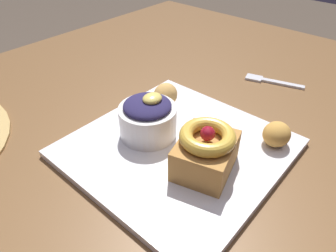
{
  "coord_description": "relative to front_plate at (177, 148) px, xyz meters",
  "views": [
    {
      "loc": [
        -0.27,
        -0.37,
        1.06
      ],
      "look_at": [
        0.01,
        -0.12,
        0.77
      ],
      "focal_mm": 32.64,
      "sensor_mm": 36.0,
      "label": 1
    }
  ],
  "objects": [
    {
      "name": "fritter_front",
      "position": [
        0.1,
        -0.11,
        0.03
      ],
      "size": [
        0.05,
        0.04,
        0.04
      ],
      "primitive_type": "ellipsoid",
      "color": "gold",
      "rests_on": "front_plate"
    },
    {
      "name": "fork",
      "position": [
        0.31,
        -0.01,
        -0.0
      ],
      "size": [
        0.05,
        0.13,
        0.0
      ],
      "rotation": [
        0.0,
        0.0,
        1.86
      ],
      "color": "silver",
      "rests_on": "dining_table"
    },
    {
      "name": "dining_table",
      "position": [
        -0.01,
        0.14,
        -0.1
      ],
      "size": [
        1.35,
        0.9,
        0.73
      ],
      "color": "brown",
      "rests_on": "ground_plane"
    },
    {
      "name": "fritter_middle",
      "position": [
        0.08,
        0.09,
        0.03
      ],
      "size": [
        0.05,
        0.04,
        0.04
      ],
      "primitive_type": "ellipsoid",
      "color": "tan",
      "rests_on": "front_plate"
    },
    {
      "name": "cake_slice",
      "position": [
        -0.01,
        -0.06,
        0.04
      ],
      "size": [
        0.11,
        0.1,
        0.07
      ],
      "rotation": [
        0.0,
        0.0,
        0.28
      ],
      "color": "#B77F3D",
      "rests_on": "front_plate"
    },
    {
      "name": "front_plate",
      "position": [
        0.0,
        0.0,
        0.0
      ],
      "size": [
        0.31,
        0.31,
        0.01
      ],
      "primitive_type": "cube",
      "color": "white",
      "rests_on": "dining_table"
    },
    {
      "name": "berry_ramekin",
      "position": [
        -0.01,
        0.06,
        0.04
      ],
      "size": [
        0.09,
        0.09,
        0.07
      ],
      "color": "white",
      "rests_on": "front_plate"
    }
  ]
}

